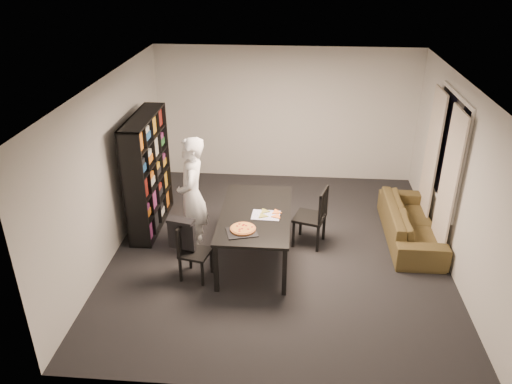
# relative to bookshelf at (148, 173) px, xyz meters

# --- Properties ---
(room) EXTENTS (5.01, 5.51, 2.61)m
(room) POSITION_rel_bookshelf_xyz_m (2.16, -0.60, 0.35)
(room) COLOR black
(room) RESTS_ON ground
(window_pane) EXTENTS (0.02, 1.40, 1.60)m
(window_pane) POSITION_rel_bookshelf_xyz_m (4.64, -0.00, 0.55)
(window_pane) COLOR black
(window_pane) RESTS_ON room
(window_frame) EXTENTS (0.03, 1.52, 1.72)m
(window_frame) POSITION_rel_bookshelf_xyz_m (4.64, -0.00, 0.55)
(window_frame) COLOR white
(window_frame) RESTS_ON room
(curtain_left) EXTENTS (0.03, 0.70, 2.25)m
(curtain_left) POSITION_rel_bookshelf_xyz_m (4.56, -0.52, 0.20)
(curtain_left) COLOR beige
(curtain_left) RESTS_ON room
(curtain_right) EXTENTS (0.03, 0.70, 2.25)m
(curtain_right) POSITION_rel_bookshelf_xyz_m (4.56, 0.52, 0.20)
(curtain_right) COLOR beige
(curtain_right) RESTS_ON room
(bookshelf) EXTENTS (0.35, 1.50, 1.90)m
(bookshelf) POSITION_rel_bookshelf_xyz_m (0.00, 0.00, 0.00)
(bookshelf) COLOR black
(bookshelf) RESTS_ON room
(dining_table) EXTENTS (1.02, 1.83, 0.76)m
(dining_table) POSITION_rel_bookshelf_xyz_m (1.81, -0.84, -0.25)
(dining_table) COLOR black
(dining_table) RESTS_ON room
(chair_left) EXTENTS (0.46, 0.46, 0.83)m
(chair_left) POSITION_rel_bookshelf_xyz_m (0.94, -1.39, -0.47)
(chair_left) COLOR black
(chair_left) RESTS_ON room
(chair_right) EXTENTS (0.56, 0.56, 0.97)m
(chair_right) POSITION_rel_bookshelf_xyz_m (2.71, -0.40, -0.40)
(chair_right) COLOR black
(chair_right) RESTS_ON room
(draped_jacket) EXTENTS (0.39, 0.24, 0.46)m
(draped_jacket) POSITION_rel_bookshelf_xyz_m (0.83, -1.36, -0.26)
(draped_jacket) COLOR black
(draped_jacket) RESTS_ON chair_left
(person) EXTENTS (0.51, 0.71, 1.82)m
(person) POSITION_rel_bookshelf_xyz_m (0.85, -0.66, -0.04)
(person) COLOR white
(person) RESTS_ON room
(baking_tray) EXTENTS (0.47, 0.42, 0.01)m
(baking_tray) POSITION_rel_bookshelf_xyz_m (1.67, -1.41, -0.18)
(baking_tray) COLOR black
(baking_tray) RESTS_ON dining_table
(pepperoni_pizza) EXTENTS (0.35, 0.35, 0.03)m
(pepperoni_pizza) POSITION_rel_bookshelf_xyz_m (1.68, -1.35, -0.16)
(pepperoni_pizza) COLOR #A95E31
(pepperoni_pizza) RESTS_ON dining_table
(kitchen_towel) EXTENTS (0.41, 0.32, 0.01)m
(kitchen_towel) POSITION_rel_bookshelf_xyz_m (1.97, -0.91, -0.18)
(kitchen_towel) COLOR white
(kitchen_towel) RESTS_ON dining_table
(pizza_slices) EXTENTS (0.40, 0.35, 0.01)m
(pizza_slices) POSITION_rel_bookshelf_xyz_m (2.02, -0.88, -0.17)
(pizza_slices) COLOR gold
(pizza_slices) RESTS_ON dining_table
(sofa) EXTENTS (0.76, 1.95, 0.57)m
(sofa) POSITION_rel_bookshelf_xyz_m (4.23, -0.11, -0.67)
(sofa) COLOR #42331A
(sofa) RESTS_ON room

